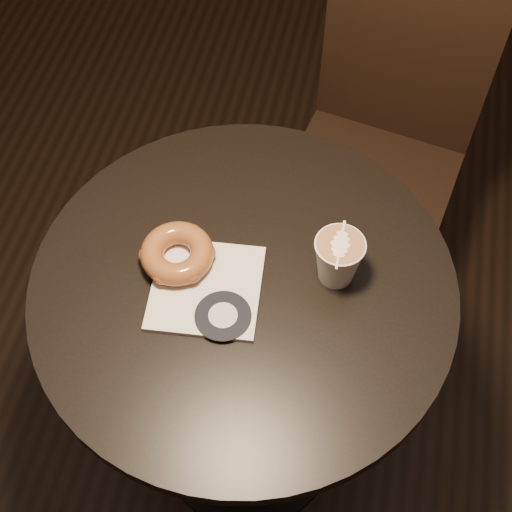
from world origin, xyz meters
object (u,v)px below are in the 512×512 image
latte_cup (338,260)px  chair (386,124)px  cafe_table (245,337)px  doughnut (177,253)px  pastry_bag (206,288)px

latte_cup → chair: bearing=84.3°
cafe_table → chair: size_ratio=0.78×
doughnut → latte_cup: size_ratio=1.34×
doughnut → latte_cup: (0.26, 0.03, 0.02)m
pastry_bag → doughnut: 0.07m
chair → pastry_bag: (-0.26, -0.64, 0.22)m
cafe_table → latte_cup: latte_cup is taller
cafe_table → latte_cup: size_ratio=8.32×
cafe_table → chair: chair is taller
chair → latte_cup: 0.62m
doughnut → latte_cup: 0.26m
cafe_table → doughnut: 0.25m
doughnut → chair: bearing=62.2°
pastry_bag → doughnut: doughnut is taller
latte_cup → cafe_table: bearing=-163.4°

